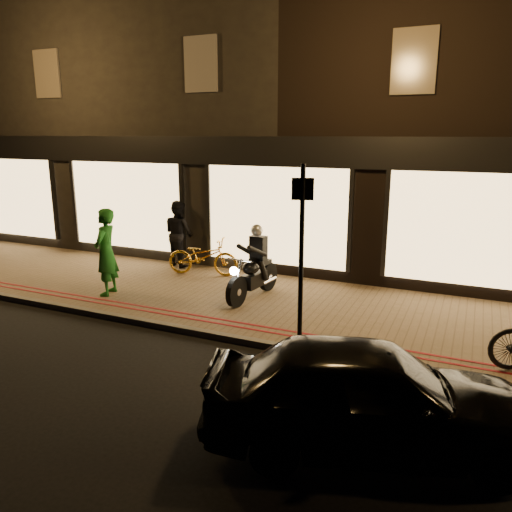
{
  "coord_description": "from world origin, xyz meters",
  "views": [
    {
      "loc": [
        4.48,
        -7.22,
        3.57
      ],
      "look_at": [
        0.38,
        1.92,
        1.1
      ],
      "focal_mm": 35.0,
      "sensor_mm": 36.0,
      "label": 1
    }
  ],
  "objects": [
    {
      "name": "person_dark",
      "position": [
        -2.69,
        3.76,
        0.99
      ],
      "size": [
        1.04,
        0.94,
        1.75
      ],
      "primitive_type": "imported",
      "rotation": [
        0.0,
        0.0,
        2.74
      ],
      "color": "black",
      "rests_on": "sidewalk"
    },
    {
      "name": "motorcycle",
      "position": [
        0.25,
        2.11,
        0.73
      ],
      "size": [
        0.63,
        1.94,
        1.59
      ],
      "rotation": [
        0.0,
        0.0,
        -0.12
      ],
      "color": "black",
      "rests_on": "sidewalk"
    },
    {
      "name": "building_row",
      "position": [
        -0.0,
        8.99,
        4.25
      ],
      "size": [
        48.0,
        10.11,
        8.5
      ],
      "color": "black",
      "rests_on": "ground"
    },
    {
      "name": "red_kerb_lines",
      "position": [
        0.0,
        0.55,
        0.12
      ],
      "size": [
        50.0,
        0.26,
        0.01
      ],
      "color": "maroon",
      "rests_on": "sidewalk"
    },
    {
      "name": "parked_car",
      "position": [
        3.54,
        -1.96,
        0.65
      ],
      "size": [
        4.11,
        2.62,
        1.3
      ],
      "primitive_type": "imported",
      "rotation": [
        0.0,
        0.0,
        1.88
      ],
      "color": "black",
      "rests_on": "ground"
    },
    {
      "name": "sign_post",
      "position": [
        1.94,
        0.25,
        1.8
      ],
      "size": [
        0.34,
        0.13,
        3.0
      ],
      "rotation": [
        0.0,
        0.0,
        0.29
      ],
      "color": "black",
      "rests_on": "sidewalk"
    },
    {
      "name": "person_green",
      "position": [
        -2.78,
        1.02,
        1.07
      ],
      "size": [
        0.61,
        0.78,
        1.9
      ],
      "primitive_type": "imported",
      "rotation": [
        0.0,
        0.0,
        -1.32
      ],
      "color": "#1B661E",
      "rests_on": "sidewalk"
    },
    {
      "name": "sidewalk",
      "position": [
        0.0,
        2.0,
        0.06
      ],
      "size": [
        50.0,
        4.0,
        0.12
      ],
      "primitive_type": "cube",
      "color": "brown",
      "rests_on": "ground"
    },
    {
      "name": "kerb_stone",
      "position": [
        0.0,
        0.05,
        0.06
      ],
      "size": [
        50.0,
        0.14,
        0.12
      ],
      "primitive_type": "cube",
      "color": "#59544C",
      "rests_on": "ground"
    },
    {
      "name": "ground",
      "position": [
        0.0,
        0.0,
        0.0
      ],
      "size": [
        90.0,
        90.0,
        0.0
      ],
      "primitive_type": "plane",
      "color": "black",
      "rests_on": "ground"
    },
    {
      "name": "bicycle_gold",
      "position": [
        -1.65,
        3.22,
        0.59
      ],
      "size": [
        1.88,
        0.99,
        0.94
      ],
      "primitive_type": "imported",
      "rotation": [
        0.0,
        0.0,
        1.78
      ],
      "color": "gold",
      "rests_on": "sidewalk"
    }
  ]
}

